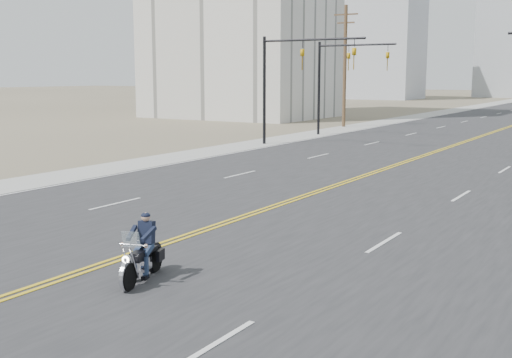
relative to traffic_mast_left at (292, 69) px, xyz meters
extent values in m
cube|color=#A5A5A0|center=(-2.52, 38.00, -4.93)|extent=(3.00, 200.00, 0.01)
cylinder|color=black|center=(-2.02, 0.00, -1.44)|extent=(0.20, 0.20, 7.00)
cylinder|color=black|center=(1.48, 0.00, 1.76)|extent=(7.00, 0.14, 0.14)
imported|color=#BF8C0C|center=(0.78, 0.00, 1.11)|extent=(0.21, 0.26, 1.30)
imported|color=#BF8C0C|center=(4.28, 0.00, 1.11)|extent=(0.21, 0.26, 1.30)
cylinder|color=black|center=(-2.02, 8.00, -1.44)|extent=(0.20, 0.20, 7.00)
cylinder|color=black|center=(0.98, 8.00, 1.76)|extent=(6.00, 0.14, 0.14)
imported|color=#BF8C0C|center=(0.38, 8.00, 1.11)|extent=(0.21, 0.26, 1.30)
imported|color=#BF8C0C|center=(3.38, 8.00, 1.11)|extent=(0.21, 0.26, 1.30)
cylinder|color=brown|center=(-3.52, 16.00, 0.31)|extent=(0.30, 0.30, 10.50)
cube|color=brown|center=(-3.52, 16.00, 4.76)|extent=(2.20, 0.12, 0.12)
cube|color=brown|center=(-3.52, 16.00, 4.06)|extent=(1.60, 0.12, 0.12)
cube|color=#B7BCC6|center=(-26.02, 83.00, 6.06)|extent=(14.00, 12.00, 22.00)
cube|color=#ADB2B7|center=(-41.02, 98.00, 3.06)|extent=(12.00, 12.00, 16.00)
camera|label=1|loc=(20.00, -36.25, -0.41)|focal=45.00mm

